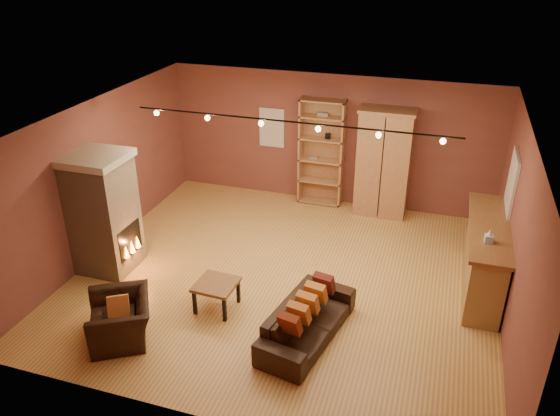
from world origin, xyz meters
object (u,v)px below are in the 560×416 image
(armoire, at_px, (384,163))
(coffee_table, at_px, (216,287))
(bar_counter, at_px, (485,257))
(loveseat, at_px, (308,315))
(fireplace, at_px, (104,213))
(bookcase, at_px, (322,151))
(armchair, at_px, (119,313))

(armoire, distance_m, coffee_table, 4.62)
(bar_counter, bearing_deg, loveseat, -139.12)
(armoire, distance_m, loveseat, 4.44)
(fireplace, xyz_separation_m, bookcase, (2.90, 3.73, 0.12))
(bar_counter, relative_size, coffee_table, 3.84)
(armoire, bearing_deg, bar_counter, -48.43)
(bookcase, bearing_deg, bar_counter, -36.04)
(fireplace, relative_size, armchair, 1.80)
(fireplace, distance_m, bookcase, 4.73)
(fireplace, relative_size, loveseat, 1.07)
(armoire, xyz_separation_m, loveseat, (-0.41, -4.36, -0.75))
(loveseat, height_order, armchair, armchair)
(armoire, bearing_deg, armchair, -119.94)
(fireplace, height_order, bar_counter, fireplace)
(loveseat, bearing_deg, bookcase, 22.65)
(armchair, bearing_deg, bookcase, 131.38)
(coffee_table, bearing_deg, armchair, -134.20)
(armoire, xyz_separation_m, armchair, (-2.99, -5.19, -0.70))
(bar_counter, height_order, coffee_table, bar_counter)
(bar_counter, bearing_deg, armoire, 131.57)
(bar_counter, bearing_deg, coffee_table, -154.85)
(armchair, height_order, coffee_table, armchair)
(fireplace, xyz_separation_m, loveseat, (3.82, -0.80, -0.67))
(coffee_table, bearing_deg, armoire, 64.69)
(bookcase, bearing_deg, armchair, -107.20)
(bookcase, relative_size, armchair, 1.96)
(bookcase, bearing_deg, loveseat, -78.55)
(fireplace, xyz_separation_m, armchair, (1.24, -1.63, -0.63))
(coffee_table, bearing_deg, bar_counter, 25.15)
(armoire, bearing_deg, coffee_table, -115.31)
(fireplace, relative_size, armoire, 0.94)
(bookcase, distance_m, bar_counter, 4.17)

